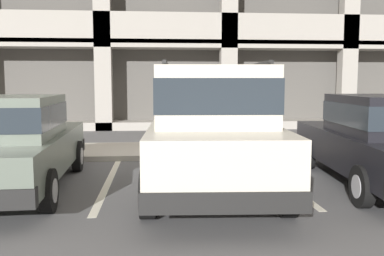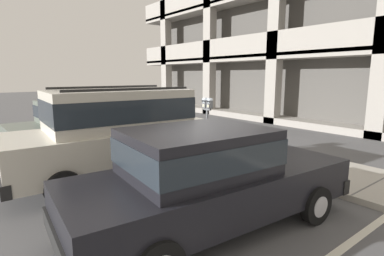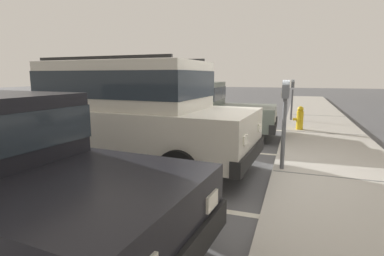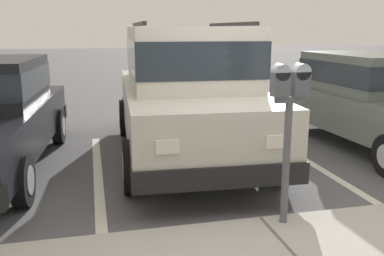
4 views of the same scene
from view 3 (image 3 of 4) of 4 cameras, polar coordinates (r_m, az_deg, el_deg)
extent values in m
cube|color=#565659|center=(5.41, 12.78, -9.41)|extent=(80.00, 80.00, 0.10)
cube|color=#ADA89E|center=(5.40, 26.82, -9.06)|extent=(40.00, 2.20, 0.12)
cube|color=#606060|center=(13.20, 22.53, 2.25)|extent=(0.03, 2.16, 0.00)
cube|color=#606060|center=(9.25, 23.78, -0.84)|extent=(0.03, 2.16, 0.00)
cube|color=#606060|center=(5.38, 26.87, -8.44)|extent=(0.03, 2.16, 0.00)
cube|color=silver|center=(10.05, 7.97, 0.04)|extent=(0.12, 4.80, 0.01)
cube|color=silver|center=(7.11, 2.99, -4.02)|extent=(0.12, 4.80, 0.01)
cube|color=silver|center=(4.38, -8.81, -13.26)|extent=(0.12, 4.80, 0.01)
cube|color=beige|center=(5.84, -11.83, -0.02)|extent=(2.10, 4.79, 0.80)
cube|color=beige|center=(5.78, -12.54, 8.04)|extent=(1.78, 3.00, 0.84)
cube|color=#232B33|center=(5.78, -12.55, 8.24)|extent=(1.80, 3.02, 0.46)
cube|color=black|center=(5.00, 10.85, -4.95)|extent=(1.88, 0.26, 0.24)
cube|color=black|center=(7.42, -26.67, -0.96)|extent=(1.88, 0.26, 0.24)
cube|color=silver|center=(4.36, 10.11, -2.25)|extent=(0.24, 0.04, 0.14)
cube|color=silver|center=(5.46, 12.71, 0.12)|extent=(0.24, 0.04, 0.14)
cylinder|color=black|center=(4.46, -2.54, -8.21)|extent=(0.24, 0.67, 0.66)
cylinder|color=#B2B2B7|center=(4.46, -2.54, -8.21)|extent=(0.24, 0.37, 0.36)
cylinder|color=black|center=(6.08, 4.67, -3.28)|extent=(0.24, 0.67, 0.66)
cylinder|color=#B2B2B7|center=(6.08, 4.67, -3.28)|extent=(0.24, 0.37, 0.36)
cylinder|color=black|center=(6.24, -27.66, -4.08)|extent=(0.24, 0.67, 0.66)
cylinder|color=#B2B2B7|center=(6.24, -27.66, -4.08)|extent=(0.24, 0.37, 0.36)
cylinder|color=black|center=(7.48, -17.08, -1.19)|extent=(0.24, 0.67, 0.66)
cylinder|color=#B2B2B7|center=(7.48, -17.08, -1.19)|extent=(0.24, 0.37, 0.36)
cube|color=black|center=(5.24, -17.14, 12.70)|extent=(0.19, 2.62, 0.05)
cube|color=black|center=(6.36, -9.07, 12.45)|extent=(0.19, 2.62, 0.05)
cube|color=#5B665B|center=(8.63, 0.82, 2.50)|extent=(1.86, 4.46, 0.60)
cube|color=#5B665B|center=(8.66, -1.08, 6.65)|extent=(1.57, 2.03, 0.64)
cube|color=#232B33|center=(8.66, -1.08, 6.76)|extent=(1.59, 2.06, 0.35)
cube|color=black|center=(8.31, 15.26, 0.61)|extent=(1.74, 0.22, 0.24)
cube|color=black|center=(9.48, -11.81, 1.88)|extent=(1.74, 0.22, 0.24)
cube|color=silver|center=(7.76, 15.56, 1.74)|extent=(0.24, 0.04, 0.14)
cube|color=silver|center=(8.80, 15.78, 2.67)|extent=(0.24, 0.04, 0.14)
cylinder|color=black|center=(7.58, 8.96, -0.95)|extent=(0.18, 0.61, 0.60)
cylinder|color=#B2B2B7|center=(7.58, 8.96, -0.95)|extent=(0.19, 0.34, 0.33)
cylinder|color=black|center=(9.21, 10.47, 0.93)|extent=(0.18, 0.61, 0.60)
cylinder|color=#B2B2B7|center=(9.21, 10.47, 0.93)|extent=(0.19, 0.34, 0.33)
cylinder|color=black|center=(8.41, -9.76, 0.09)|extent=(0.18, 0.61, 0.60)
cylinder|color=#B2B2B7|center=(8.41, -9.76, 0.09)|extent=(0.19, 0.34, 0.33)
cylinder|color=black|center=(9.90, -5.41, 1.67)|extent=(0.18, 0.61, 0.60)
cylinder|color=#B2B2B7|center=(9.90, -5.41, 1.67)|extent=(0.19, 0.34, 0.33)
cube|color=silver|center=(2.65, 3.81, -13.69)|extent=(0.24, 0.05, 0.14)
cylinder|color=black|center=(3.39, -8.41, -14.93)|extent=(0.21, 0.61, 0.60)
cylinder|color=#B2B2B7|center=(3.39, -8.41, -14.93)|extent=(0.21, 0.34, 0.33)
cylinder|color=#595B60|center=(5.36, 17.03, -1.39)|extent=(0.07, 0.07, 1.17)
cube|color=#595B60|center=(5.28, 17.37, 5.19)|extent=(0.28, 0.06, 0.06)
cube|color=#515459|center=(5.37, 17.49, 6.75)|extent=(0.15, 0.11, 0.22)
cylinder|color=#9EA8B2|center=(5.37, 17.55, 7.93)|extent=(0.15, 0.11, 0.15)
cube|color=#B7B293|center=(5.37, 16.84, 6.38)|extent=(0.08, 0.01, 0.08)
cube|color=#515459|center=(5.17, 17.41, 6.65)|extent=(0.15, 0.11, 0.22)
cylinder|color=#9EA8B2|center=(5.17, 17.47, 7.87)|extent=(0.15, 0.11, 0.15)
cube|color=#B7B293|center=(5.17, 16.73, 6.26)|extent=(0.08, 0.01, 0.08)
cylinder|color=#47474C|center=(11.49, 18.46, 4.22)|extent=(0.07, 0.07, 1.10)
cube|color=#515459|center=(11.45, 18.66, 7.82)|extent=(0.15, 0.11, 0.22)
cylinder|color=#9EA8B2|center=(11.45, 18.69, 8.37)|extent=(0.15, 0.11, 0.15)
cube|color=#B7B293|center=(11.45, 18.35, 7.64)|extent=(0.08, 0.01, 0.08)
cylinder|color=gold|center=(9.54, 19.85, 1.39)|extent=(0.20, 0.20, 0.55)
sphere|color=gold|center=(9.50, 19.97, 3.39)|extent=(0.18, 0.18, 0.18)
cylinder|color=gold|center=(9.54, 18.96, 1.60)|extent=(0.08, 0.10, 0.08)
cylinder|color=gold|center=(9.39, 19.86, 1.43)|extent=(0.10, 0.07, 0.07)
camera|label=1|loc=(11.38, -40.52, 7.74)|focal=40.00mm
camera|label=2|loc=(5.94, -83.36, 6.72)|focal=28.00mm
camera|label=4|loc=(4.86, 63.80, 7.26)|focal=40.00mm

